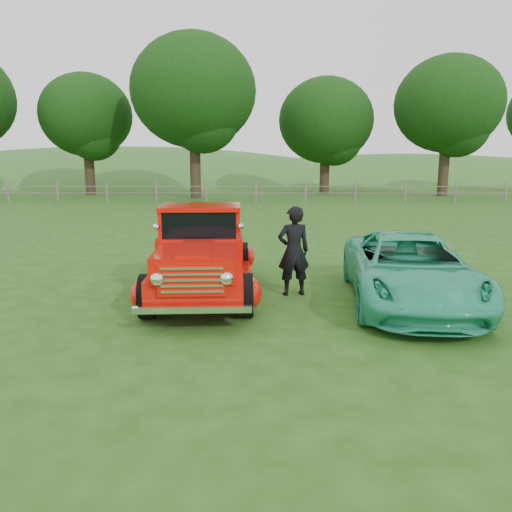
{
  "coord_description": "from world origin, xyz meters",
  "views": [
    {
      "loc": [
        0.27,
        -8.19,
        2.69
      ],
      "look_at": [
        0.19,
        1.2,
        0.82
      ],
      "focal_mm": 35.0,
      "sensor_mm": 36.0,
      "label": 1
    }
  ],
  "objects_px": {
    "tree_mid_west": "(86,115)",
    "tree_near_west": "(194,91)",
    "teal_sedan": "(410,270)",
    "red_pickup": "(202,254)",
    "man": "(294,251)",
    "tree_near_east": "(326,121)",
    "tree_mid_east": "(448,104)"
  },
  "relations": [
    {
      "from": "red_pickup",
      "to": "teal_sedan",
      "type": "xyz_separation_m",
      "value": [
        3.91,
        -0.66,
        -0.15
      ]
    },
    {
      "from": "tree_near_east",
      "to": "teal_sedan",
      "type": "distance_m",
      "value": 28.64
    },
    {
      "from": "red_pickup",
      "to": "tree_mid_east",
      "type": "bearing_deg",
      "value": 58.53
    },
    {
      "from": "tree_near_east",
      "to": "man",
      "type": "height_order",
      "value": "tree_near_east"
    },
    {
      "from": "tree_mid_west",
      "to": "tree_mid_east",
      "type": "relative_size",
      "value": 0.9
    },
    {
      "from": "tree_mid_east",
      "to": "teal_sedan",
      "type": "distance_m",
      "value": 28.57
    },
    {
      "from": "tree_mid_west",
      "to": "man",
      "type": "relative_size",
      "value": 4.8
    },
    {
      "from": "tree_mid_east",
      "to": "tree_near_east",
      "type": "bearing_deg",
      "value": 165.96
    },
    {
      "from": "tree_near_west",
      "to": "red_pickup",
      "type": "distance_m",
      "value": 24.5
    },
    {
      "from": "tree_near_west",
      "to": "teal_sedan",
      "type": "xyz_separation_m",
      "value": [
        7.04,
        -24.2,
        -6.16
      ]
    },
    {
      "from": "tree_near_east",
      "to": "teal_sedan",
      "type": "xyz_separation_m",
      "value": [
        -1.96,
        -28.2,
        -4.61
      ]
    },
    {
      "from": "tree_mid_west",
      "to": "tree_near_west",
      "type": "height_order",
      "value": "tree_near_west"
    },
    {
      "from": "man",
      "to": "tree_near_east",
      "type": "bearing_deg",
      "value": -110.9
    },
    {
      "from": "tree_mid_east",
      "to": "man",
      "type": "relative_size",
      "value": 5.35
    },
    {
      "from": "teal_sedan",
      "to": "man",
      "type": "distance_m",
      "value": 2.2
    },
    {
      "from": "tree_mid_west",
      "to": "tree_near_west",
      "type": "relative_size",
      "value": 0.81
    },
    {
      "from": "red_pickup",
      "to": "tree_near_east",
      "type": "bearing_deg",
      "value": 75.0
    },
    {
      "from": "tree_near_east",
      "to": "man",
      "type": "bearing_deg",
      "value": -98.39
    },
    {
      "from": "red_pickup",
      "to": "man",
      "type": "xyz_separation_m",
      "value": [
        1.8,
        -0.07,
        0.09
      ]
    },
    {
      "from": "tree_near_east",
      "to": "tree_mid_east",
      "type": "distance_m",
      "value": 8.3
    },
    {
      "from": "tree_near_west",
      "to": "tree_mid_east",
      "type": "distance_m",
      "value": 17.13
    },
    {
      "from": "tree_near_east",
      "to": "tree_mid_east",
      "type": "relative_size",
      "value": 0.88
    },
    {
      "from": "tree_mid_west",
      "to": "tree_mid_east",
      "type": "xyz_separation_m",
      "value": [
        25.0,
        -1.0,
        0.62
      ]
    },
    {
      "from": "tree_mid_west",
      "to": "tree_near_east",
      "type": "relative_size",
      "value": 1.02
    },
    {
      "from": "tree_near_west",
      "to": "tree_mid_east",
      "type": "relative_size",
      "value": 1.1
    },
    {
      "from": "tree_near_west",
      "to": "man",
      "type": "xyz_separation_m",
      "value": [
        4.93,
        -23.61,
        -5.92
      ]
    },
    {
      "from": "teal_sedan",
      "to": "man",
      "type": "height_order",
      "value": "man"
    },
    {
      "from": "tree_mid_west",
      "to": "man",
      "type": "distance_m",
      "value": 29.95
    },
    {
      "from": "tree_mid_east",
      "to": "man",
      "type": "xyz_separation_m",
      "value": [
        -12.07,
        -25.61,
        -5.29
      ]
    },
    {
      "from": "tree_near_west",
      "to": "red_pickup",
      "type": "relative_size",
      "value": 2.06
    },
    {
      "from": "tree_near_west",
      "to": "teal_sedan",
      "type": "relative_size",
      "value": 2.25
    },
    {
      "from": "tree_mid_west",
      "to": "tree_near_east",
      "type": "distance_m",
      "value": 17.03
    }
  ]
}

